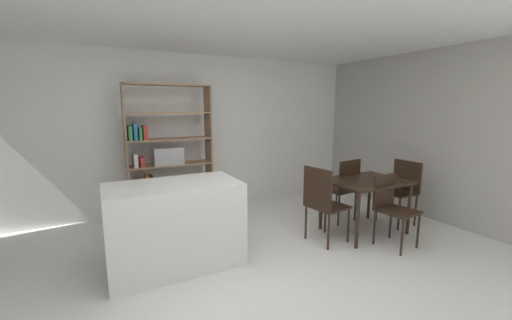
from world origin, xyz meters
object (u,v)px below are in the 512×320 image
dining_chair_window_side (402,186)px  open_bookshelf (164,154)px  kitchen_island (175,225)px  dining_chair_island_side (322,199)px  dining_table (365,186)px  dining_chair_near (391,204)px  dining_chair_far (344,185)px

dining_chair_window_side → open_bookshelf: bearing=-121.4°
kitchen_island → dining_chair_island_side: bearing=-8.9°
dining_chair_island_side → dining_chair_window_side: bearing=-97.0°
dining_table → dining_chair_near: bearing=-91.5°
kitchen_island → dining_chair_near: 2.59m
dining_chair_near → kitchen_island: bearing=157.4°
kitchen_island → dining_chair_far: 2.53m
dining_chair_island_side → dining_table: bearing=-96.5°
dining_chair_far → kitchen_island: bearing=-3.8°
dining_chair_island_side → dining_chair_far: 0.88m
dining_table → dining_chair_far: 0.43m
dining_chair_window_side → dining_chair_island_side: 1.48m
kitchen_island → dining_chair_near: kitchen_island is taller
open_bookshelf → dining_chair_far: bearing=-32.4°
dining_table → dining_chair_near: 0.45m
dining_chair_window_side → dining_chair_near: (-0.75, -0.43, -0.04)m
dining_chair_window_side → dining_table: bearing=-89.6°
open_bookshelf → dining_chair_near: size_ratio=2.34×
open_bookshelf → dining_chair_island_side: 2.47m
kitchen_island → dining_table: (2.51, -0.26, 0.20)m
kitchen_island → dining_chair_window_side: (3.25, -0.26, 0.11)m
kitchen_island → open_bookshelf: bearing=82.0°
open_bookshelf → dining_chair_far: size_ratio=2.15×
kitchen_island → open_bookshelf: (0.23, 1.62, 0.53)m
dining_table → kitchen_island: bearing=174.0°
kitchen_island → dining_chair_far: bearing=3.7°
open_bookshelf → dining_table: open_bookshelf is taller
dining_chair_window_side → dining_chair_far: dining_chair_far is taller
dining_chair_far → dining_chair_island_side: bearing=22.5°
kitchen_island → dining_chair_island_side: dining_chair_island_side is taller
dining_table → dining_chair_island_side: dining_chair_island_side is taller
kitchen_island → dining_chair_island_side: 1.79m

